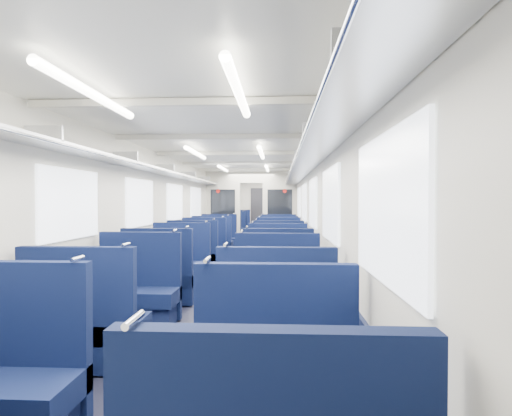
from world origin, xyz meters
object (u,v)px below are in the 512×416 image
(bulkhead, at_px, (251,208))
(seat_5, at_px, (276,331))
(seat_21, at_px, (278,235))
(seat_7, at_px, (277,298))
(seat_18, at_px, (218,241))
(seat_15, at_px, (278,251))
(seat_4, at_px, (84,330))
(seat_17, at_px, (278,245))
(seat_20, at_px, (227,235))
(seat_26, at_px, (238,228))
(seat_6, at_px, (137,295))
(seat_23, at_px, (278,232))
(seat_16, at_px, (212,245))
(seat_3, at_px, (275,394))
(seat_24, at_px, (234,230))
(seat_9, at_px, (277,280))
(seat_25, at_px, (278,230))
(seat_11, at_px, (278,268))
(seat_10, at_px, (180,266))
(end_door, at_px, (259,211))
(seat_22, at_px, (231,232))
(seat_19, at_px, (278,241))
(seat_12, at_px, (194,257))
(seat_8, at_px, (160,280))
(seat_14, at_px, (203,251))
(seat_27, at_px, (278,228))

(bulkhead, relative_size, seat_5, 2.52)
(seat_21, bearing_deg, seat_7, -90.00)
(seat_18, bearing_deg, seat_15, -54.65)
(seat_4, height_order, seat_17, same)
(seat_20, height_order, seat_26, same)
(seat_6, relative_size, seat_18, 1.00)
(seat_23, bearing_deg, seat_4, -98.27)
(seat_16, distance_m, seat_21, 3.41)
(seat_3, distance_m, seat_24, 13.68)
(seat_9, distance_m, seat_25, 10.03)
(seat_3, xyz_separation_m, seat_11, (0.00, 4.60, 0.00))
(seat_10, height_order, seat_23, same)
(end_door, xyz_separation_m, seat_20, (-0.83, -4.93, -0.66))
(seat_10, relative_size, seat_20, 1.00)
(seat_9, distance_m, seat_22, 9.02)
(seat_5, xyz_separation_m, seat_19, (0.00, 8.03, 0.00))
(seat_18, bearing_deg, seat_3, -79.90)
(seat_22, bearing_deg, seat_17, -68.60)
(seat_4, distance_m, seat_18, 8.19)
(seat_12, height_order, seat_23, same)
(seat_26, bearing_deg, end_door, 56.67)
(bulkhead, distance_m, seat_16, 2.72)
(seat_4, relative_size, seat_9, 1.00)
(seat_10, bearing_deg, seat_5, -64.77)
(bulkhead, bearing_deg, seat_6, -95.80)
(seat_20, xyz_separation_m, seat_23, (1.66, 1.33, 0.00))
(seat_8, xyz_separation_m, seat_17, (1.66, 4.70, 0.00))
(seat_11, distance_m, seat_19, 4.61)
(seat_4, xyz_separation_m, seat_19, (1.66, 8.08, 0.00))
(bulkhead, bearing_deg, seat_19, -60.41)
(seat_15, relative_size, seat_22, 1.00)
(seat_4, height_order, seat_24, same)
(end_door, bearing_deg, seat_23, -77.03)
(seat_14, bearing_deg, seat_20, 90.00)
(seat_23, distance_m, seat_25, 1.03)
(end_door, relative_size, seat_11, 1.80)
(seat_14, relative_size, seat_16, 1.00)
(seat_24, bearing_deg, seat_7, -81.54)
(seat_8, relative_size, seat_19, 1.00)
(seat_19, distance_m, seat_24, 4.67)
(seat_12, height_order, seat_18, same)
(seat_18, height_order, seat_21, same)
(seat_4, height_order, seat_15, same)
(seat_6, xyz_separation_m, seat_25, (1.66, 11.07, 0.00))
(seat_23, bearing_deg, seat_9, -90.00)
(seat_24, bearing_deg, seat_19, -69.20)
(end_door, bearing_deg, seat_4, -93.16)
(seat_27, bearing_deg, end_door, 119.64)
(seat_12, relative_size, seat_19, 1.00)
(seat_11, distance_m, seat_16, 4.01)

